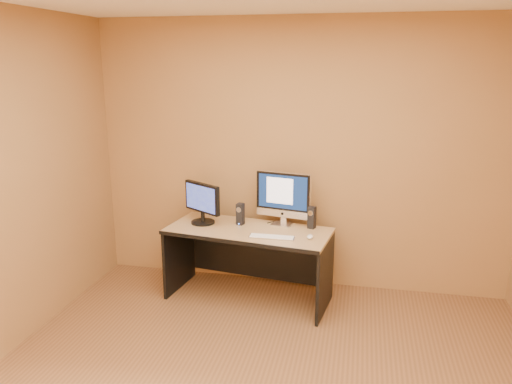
% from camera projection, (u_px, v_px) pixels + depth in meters
% --- Properties ---
extents(walls, '(4.00, 4.00, 2.60)m').
position_uv_depth(walls, '(255.00, 218.00, 2.91)').
color(walls, olive).
rests_on(walls, ground).
extents(desk, '(1.57, 0.85, 0.69)m').
position_uv_depth(desk, '(248.00, 264.00, 4.67)').
color(desk, tan).
rests_on(desk, ground).
extents(imac, '(0.56, 0.29, 0.51)m').
position_uv_depth(imac, '(282.00, 198.00, 4.66)').
color(imac, silver).
rests_on(imac, desk).
extents(second_monitor, '(0.50, 0.42, 0.39)m').
position_uv_depth(second_monitor, '(202.00, 203.00, 4.71)').
color(second_monitor, black).
rests_on(second_monitor, desk).
extents(speaker_left, '(0.08, 0.08, 0.21)m').
position_uv_depth(speaker_left, '(240.00, 214.00, 4.70)').
color(speaker_left, black).
rests_on(speaker_left, desk).
extents(speaker_right, '(0.08, 0.08, 0.21)m').
position_uv_depth(speaker_right, '(312.00, 218.00, 4.59)').
color(speaker_right, black).
rests_on(speaker_right, desk).
extents(keyboard, '(0.40, 0.11, 0.02)m').
position_uv_depth(keyboard, '(272.00, 237.00, 4.36)').
color(keyboard, silver).
rests_on(keyboard, desk).
extents(mouse, '(0.05, 0.10, 0.03)m').
position_uv_depth(mouse, '(310.00, 236.00, 4.35)').
color(mouse, white).
rests_on(mouse, desk).
extents(cable_a, '(0.04, 0.20, 0.01)m').
position_uv_depth(cable_a, '(290.00, 223.00, 4.75)').
color(cable_a, black).
rests_on(cable_a, desk).
extents(cable_b, '(0.11, 0.13, 0.01)m').
position_uv_depth(cable_b, '(274.00, 221.00, 4.80)').
color(cable_b, black).
rests_on(cable_b, desk).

